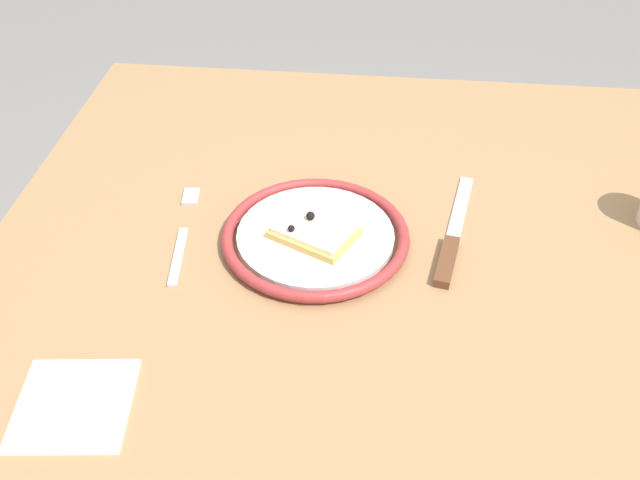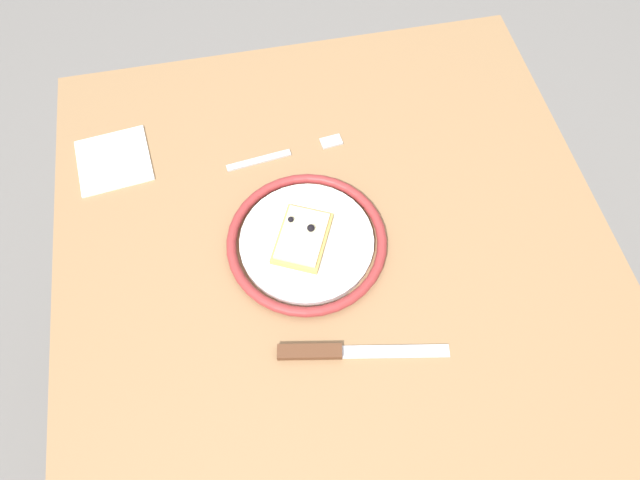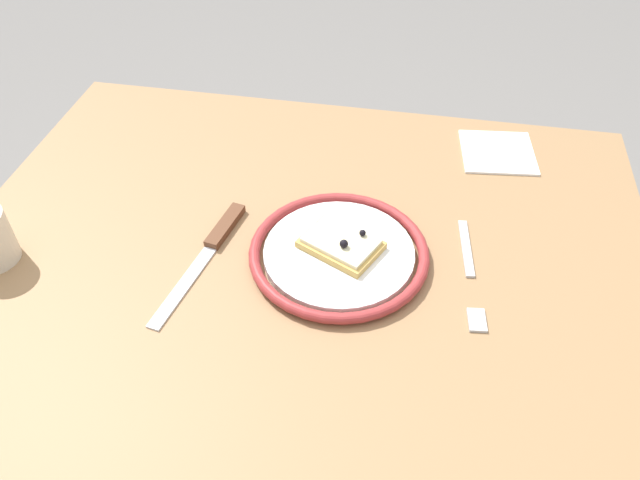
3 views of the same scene
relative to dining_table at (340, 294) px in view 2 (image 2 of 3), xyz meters
The scene contains 7 objects.
ground_plane 0.67m from the dining_table, ahead, with size 6.00×6.00×0.00m, color slate.
dining_table is the anchor object (origin of this frame).
plate 0.12m from the dining_table, 141.55° to the right, with size 0.25×0.25×0.02m.
pizza_slice_near 0.14m from the dining_table, 138.64° to the right, with size 0.12×0.11×0.03m.
knife 0.16m from the dining_table, 18.18° to the right, with size 0.06×0.24×0.01m.
fork 0.25m from the dining_table, 168.87° to the right, with size 0.04×0.20×0.00m.
napkin 0.44m from the dining_table, 129.54° to the right, with size 0.12×0.12×0.00m, color white.
Camera 2 is at (0.33, -0.10, 1.51)m, focal length 30.93 mm.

